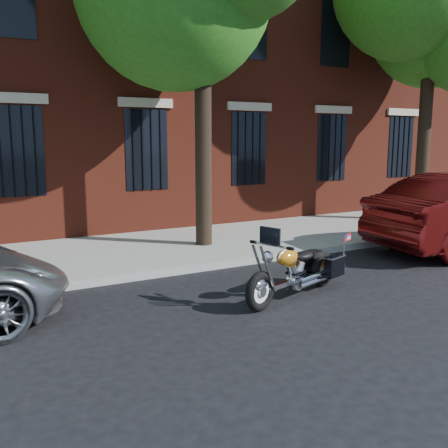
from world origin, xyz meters
TOP-DOWN VIEW (x-y plane):
  - ground at (0.00, 0.00)m, footprint 120.00×120.00m
  - curb at (0.00, 1.38)m, footprint 40.00×0.16m
  - sidewalk at (0.00, 3.26)m, footprint 40.00×3.60m
  - building at (0.00, 10.06)m, footprint 26.00×10.08m
  - tree_right at (7.42, 2.96)m, footprint 4.12×3.92m
  - motorcycle at (0.33, -0.77)m, footprint 2.38×1.13m

SIDE VIEW (x-z plane):
  - ground at x=0.00m, z-range 0.00..0.00m
  - curb at x=0.00m, z-range 0.00..0.15m
  - sidewalk at x=0.00m, z-range 0.00..0.15m
  - motorcycle at x=0.33m, z-range -0.20..1.01m
  - building at x=0.00m, z-range 0.00..12.00m
  - tree_right at x=7.42m, z-range 1.91..10.45m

